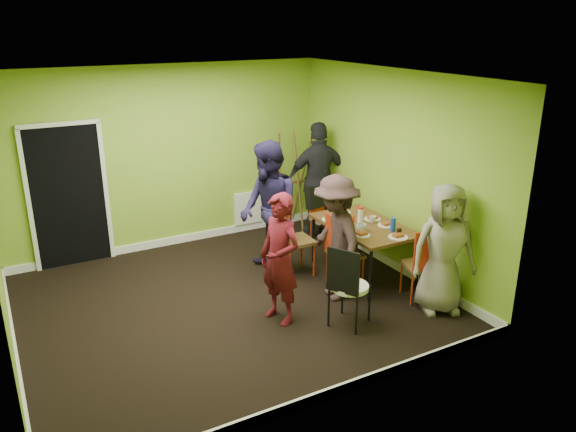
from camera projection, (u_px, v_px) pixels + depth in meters
name	position (u px, v px, depth m)	size (l,w,h in m)	color
ground	(230.00, 302.00, 7.15)	(5.00, 5.00, 0.00)	black
room_walls	(224.00, 229.00, 6.85)	(5.04, 4.54, 2.82)	#81A62A
dining_table	(364.00, 228.00, 7.71)	(0.90, 1.50, 0.75)	black
chair_left_far	(290.00, 235.00, 7.70)	(0.47, 0.46, 1.08)	red
chair_left_near	(340.00, 248.00, 7.37)	(0.48, 0.47, 1.01)	red
chair_back_end	(318.00, 202.00, 8.93)	(0.48, 0.53, 0.91)	red
chair_front_end	(424.00, 261.00, 7.00)	(0.51, 0.51, 0.99)	red
chair_bentwood	(347.00, 283.00, 6.41)	(0.54, 0.53, 1.01)	black
easel	(293.00, 180.00, 9.44)	(0.68, 0.64, 1.70)	brown
plate_near_left	(330.00, 219.00, 7.85)	(0.22, 0.22, 0.01)	white
plate_near_right	(362.00, 235.00, 7.28)	(0.22, 0.22, 0.01)	white
plate_far_back	(342.00, 213.00, 8.12)	(0.24, 0.24, 0.01)	white
plate_far_front	(398.00, 237.00, 7.21)	(0.26, 0.26, 0.01)	white
plate_wall_back	(372.00, 219.00, 7.86)	(0.23, 0.23, 0.01)	white
plate_wall_front	(387.00, 225.00, 7.63)	(0.24, 0.24, 0.01)	white
thermos	(360.00, 216.00, 7.69)	(0.08, 0.08, 0.21)	white
blue_bottle	(393.00, 224.00, 7.41)	(0.07, 0.07, 0.18)	#1747AC
orange_bottle	(354.00, 219.00, 7.76)	(0.03, 0.03, 0.09)	red
glass_mid	(342.00, 218.00, 7.76)	(0.07, 0.07, 0.10)	black
glass_back	(360.00, 211.00, 8.06)	(0.07, 0.07, 0.10)	black
glass_front	(399.00, 232.00, 7.28)	(0.06, 0.06, 0.09)	black
cup_a	(362.00, 228.00, 7.41)	(0.13, 0.13, 0.11)	white
cup_b	(372.00, 219.00, 7.73)	(0.10, 0.10, 0.09)	white
person_standing	(280.00, 259.00, 6.48)	(0.57, 0.38, 1.57)	#570F19
person_left_far	(269.00, 211.00, 7.59)	(0.92, 0.72, 1.90)	#1A1535
person_left_near	(336.00, 238.00, 7.03)	(1.05, 0.60, 1.62)	#332222
person_back_end	(319.00, 181.00, 9.04)	(1.11, 0.46, 1.89)	black
person_front_end	(444.00, 249.00, 6.71)	(0.79, 0.51, 1.62)	gray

